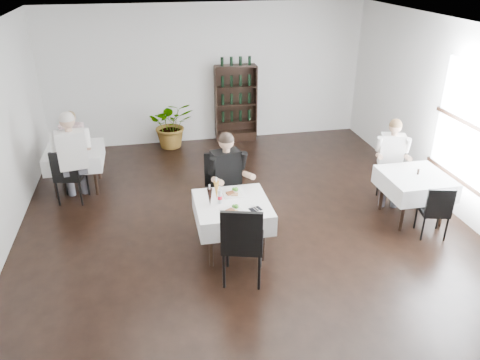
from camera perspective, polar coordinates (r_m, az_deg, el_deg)
name	(u,v)px	position (r m, az deg, el deg)	size (l,w,h in m)	color
room_shell	(254,153)	(6.28, 1.69, 3.36)	(9.00, 9.00, 9.00)	black
wine_shelf	(236,104)	(10.60, -0.51, 9.20)	(0.90, 0.28, 1.75)	black
main_table	(232,212)	(6.62, -0.95, -3.88)	(1.03, 1.03, 0.77)	black
left_table	(75,157)	(8.89, -19.49, 2.69)	(0.98, 0.98, 0.77)	black
right_table	(415,183)	(7.91, 20.50, -0.39)	(0.98, 0.98, 0.77)	black
potted_tree	(171,124)	(10.42, -8.36, 6.76)	(0.95, 0.82, 1.05)	#23561D
main_chair_far	(222,186)	(7.23, -2.25, -0.75)	(0.61, 0.61, 1.16)	black
main_chair_near	(242,240)	(5.94, 0.29, -7.35)	(0.64, 0.65, 1.14)	black
left_chair_far	(71,150)	(9.47, -19.86, 3.42)	(0.45, 0.46, 0.91)	black
left_chair_near	(68,173)	(8.41, -20.19, 0.80)	(0.53, 0.54, 0.98)	black
right_chair_far	(392,172)	(8.46, 18.04, 0.95)	(0.51, 0.51, 0.90)	black
right_chair_near	(436,209)	(7.53, 22.76, -3.23)	(0.48, 0.48, 0.87)	black
diner_main	(228,175)	(7.02, -1.42, 0.60)	(0.64, 0.67, 1.56)	#44444C
diner_left_far	(73,139)	(9.42, -19.73, 4.72)	(0.55, 0.58, 1.27)	#44444C
diner_left_near	(72,151)	(8.22, -19.80, 3.37)	(0.67, 0.70, 1.66)	#44444C
diner_right_far	(392,155)	(8.31, 18.03, 2.96)	(0.63, 0.67, 1.45)	#44444C
plate_far	(233,193)	(6.75, -0.89, -1.60)	(0.29, 0.29, 0.09)	white
plate_near	(233,211)	(6.31, -0.90, -3.74)	(0.34, 0.34, 0.08)	white
pilsner_dark	(210,197)	(6.41, -3.70, -2.11)	(0.08, 0.08, 0.33)	black
pilsner_lager	(217,190)	(6.57, -2.88, -1.25)	(0.08, 0.08, 0.34)	#BB8330
coke_bottle	(220,196)	(6.48, -2.47, -2.01)	(0.07, 0.07, 0.26)	silver
napkin_cutlery	(255,209)	(6.37, 1.89, -3.57)	(0.19, 0.17, 0.02)	black
pepper_mill	(418,172)	(7.86, 20.90, 0.95)	(0.04, 0.04, 0.09)	black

